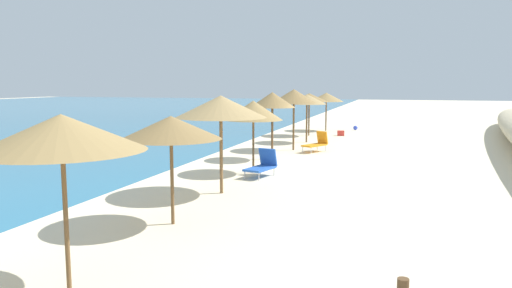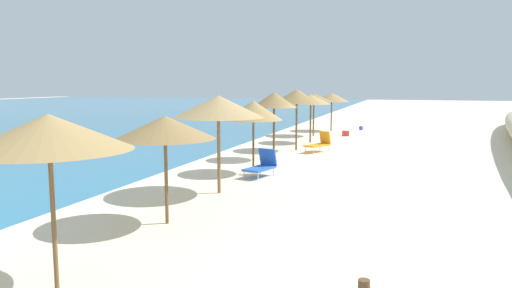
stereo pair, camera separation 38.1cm
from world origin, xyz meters
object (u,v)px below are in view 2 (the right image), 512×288
Objects in this scene: beach_umbrella_4 at (253,110)px; beach_umbrella_6 at (297,96)px; beach_umbrella_3 at (218,107)px; beach_umbrella_5 at (274,100)px; beach_umbrella_2 at (165,128)px; beach_umbrella_8 at (314,98)px; lounge_chair_0 at (262,165)px; beach_umbrella_7 at (311,99)px; beach_umbrella_9 at (332,97)px; lounge_chair_1 at (319,143)px; beach_ball at (361,128)px; beach_umbrella_1 at (49,132)px; cooler_box at (346,133)px.

beach_umbrella_4 is 0.89× the size of beach_umbrella_6.
beach_umbrella_3 reaches higher than beach_umbrella_5.
beach_umbrella_2 is 19.64m from beach_umbrella_8.
lounge_chair_0 is at bearing -176.27° from beach_umbrella_8.
beach_umbrella_7 is 1.02× the size of beach_umbrella_9.
beach_umbrella_7 is (16.20, -0.02, 0.13)m from beach_umbrella_2.
beach_umbrella_3 is 6.69m from beach_umbrella_5.
beach_umbrella_7 is 1.78× the size of lounge_chair_1.
beach_umbrella_4 is 1.76× the size of lounge_chair_1.
beach_umbrella_2 is at bearing -179.19° from beach_umbrella_3.
beach_umbrella_5 is 9.52× the size of beach_ball.
beach_ball is at bearing -5.47° from beach_umbrella_3.
beach_umbrella_1 reaches higher than lounge_chair_1.
beach_umbrella_8 reaches higher than lounge_chair_0.
beach_umbrella_4 is 1.00× the size of beach_umbrella_8.
beach_umbrella_1 is 10.43m from beach_umbrella_4.
beach_umbrella_7 reaches higher than beach_umbrella_2.
beach_umbrella_2 is 0.87× the size of beach_umbrella_5.
beach_umbrella_1 is 3.75m from beach_umbrella_2.
beach_umbrella_2 is at bearing -178.43° from beach_umbrella_5.
beach_umbrella_3 is 3.43m from beach_umbrella_4.
cooler_box is at bearing -155.39° from beach_umbrella_9.
beach_umbrella_5 is (3.26, 0.16, 0.26)m from beach_umbrella_4.
beach_umbrella_8 is at bearing 1.38° from beach_umbrella_1.
beach_umbrella_8 reaches higher than beach_umbrella_2.
beach_umbrella_2 reaches higher than beach_ball.
beach_umbrella_2 is 6.06× the size of cooler_box.
beach_umbrella_5 is at bearing 1.46° from beach_umbrella_1.
lounge_chair_0 is 0.96× the size of lounge_chair_1.
cooler_box reaches higher than beach_ball.
beach_umbrella_4 is (10.43, 0.19, -0.23)m from beach_umbrella_1.
beach_umbrella_7 is (12.93, -0.07, -0.19)m from beach_umbrella_3.
beach_umbrella_9 is at bearing 24.61° from cooler_box.
beach_umbrella_2 is 0.95× the size of beach_umbrella_7.
beach_ball is (11.22, -1.97, -2.46)m from beach_umbrella_6.
beach_umbrella_3 is at bearing 95.45° from lounge_chair_0.
beach_umbrella_5 is 0.97× the size of beach_umbrella_6.
beach_umbrella_2 is 0.85× the size of beach_umbrella_6.
beach_umbrella_6 reaches higher than beach_umbrella_1.
beach_umbrella_4 reaches higher than beach_umbrella_2.
beach_umbrella_5 is at bearing 89.40° from lounge_chair_1.
beach_ball is (20.94, -2.01, -2.40)m from beach_umbrella_3.
beach_umbrella_2 is 6.39m from lounge_chair_0.
cooler_box is at bearing -4.09° from beach_umbrella_2.
beach_ball is at bearing -6.74° from beach_umbrella_4.
beach_umbrella_1 is at bearing -178.83° from beach_umbrella_2.
beach_umbrella_8 is at bearing 151.88° from beach_ball.
beach_umbrella_9 is at bearing -1.39° from beach_umbrella_5.
beach_ball is 0.73× the size of cooler_box.
beach_umbrella_9 is 1.75× the size of lounge_chair_1.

